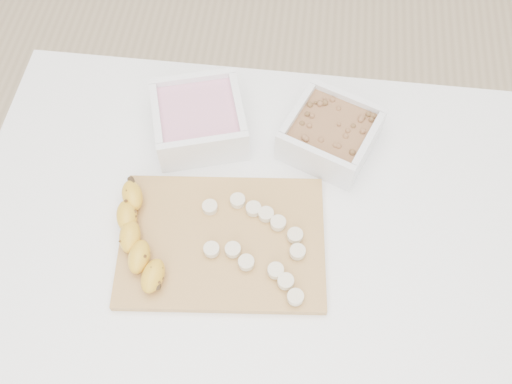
# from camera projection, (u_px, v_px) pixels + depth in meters

# --- Properties ---
(ground) EXTENTS (3.50, 3.50, 0.00)m
(ground) POSITION_uv_depth(u_px,v_px,m) (255.00, 342.00, 1.63)
(ground) COLOR #C6AD89
(ground) RESTS_ON ground
(table) EXTENTS (1.00, 0.70, 0.75)m
(table) POSITION_uv_depth(u_px,v_px,m) (254.00, 248.00, 1.06)
(table) COLOR white
(table) RESTS_ON ground
(bowl_yogurt) EXTENTS (0.20, 0.20, 0.07)m
(bowl_yogurt) POSITION_uv_depth(u_px,v_px,m) (199.00, 119.00, 1.04)
(bowl_yogurt) COLOR white
(bowl_yogurt) RESTS_ON table
(bowl_granola) EXTENTS (0.20, 0.20, 0.07)m
(bowl_granola) POSITION_uv_depth(u_px,v_px,m) (331.00, 134.00, 1.03)
(bowl_granola) COLOR white
(bowl_granola) RESTS_ON table
(cutting_board) EXTENTS (0.36, 0.27, 0.01)m
(cutting_board) POSITION_uv_depth(u_px,v_px,m) (222.00, 241.00, 0.95)
(cutting_board) COLOR tan
(cutting_board) RESTS_ON table
(banana) EXTENTS (0.10, 0.21, 0.03)m
(banana) POSITION_uv_depth(u_px,v_px,m) (139.00, 238.00, 0.93)
(banana) COLOR gold
(banana) RESTS_ON cutting_board
(banana_slices) EXTENTS (0.18, 0.19, 0.02)m
(banana_slices) POSITION_uv_depth(u_px,v_px,m) (260.00, 242.00, 0.94)
(banana_slices) COLOR beige
(banana_slices) RESTS_ON cutting_board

